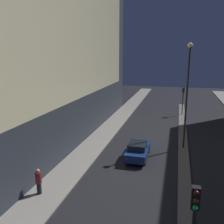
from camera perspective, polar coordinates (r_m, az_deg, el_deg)
The scene contains 7 objects.
building_left at distance 27.05m, azimuth -13.37°, elevation 23.62°, with size 6.01×36.46×28.17m.
median_strip at distance 27.80m, azimuth 15.89°, elevation -6.19°, with size 0.93×39.80×0.11m.
traffic_light_near at distance 10.60m, azimuth 18.30°, elevation -21.13°, with size 0.32×0.42×4.13m.
traffic_light_mid at distance 38.47m, azimuth 15.96°, elevation 3.87°, with size 0.32×0.42×4.13m.
street_lamp at distance 24.12m, azimuth 16.91°, elevation 6.47°, with size 0.49×0.49×9.89m.
car_left_lane at distance 22.43m, azimuth 5.96°, elevation -8.53°, with size 1.77×4.45×1.49m.
pedestrian_on_left_sidewalk at distance 17.35m, azimuth -16.42°, elevation -14.87°, with size 0.40×0.40×1.73m.
Camera 1 is at (-0.89, -5.40, 9.01)m, focal length 40.00 mm.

